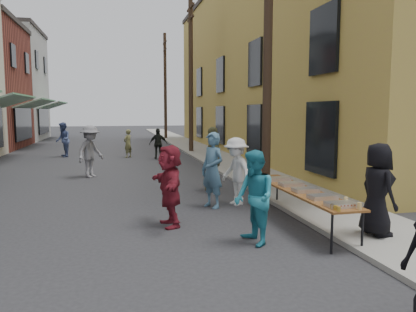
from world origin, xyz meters
name	(u,v)px	position (x,y,z in m)	size (l,w,h in m)	color
ground	(118,231)	(0.00, 0.00, 0.00)	(120.00, 120.00, 0.00)	#28282B
sidewalk	(203,151)	(5.00, 15.00, 0.05)	(2.20, 60.00, 0.10)	gray
building_ochre	(308,67)	(11.10, 14.00, 5.00)	(10.00, 28.00, 10.00)	#B29B3F
utility_pole_near	(268,37)	(4.30, 3.00, 4.50)	(0.26, 0.26, 9.00)	#2D2116
utility_pole_mid	(191,74)	(4.30, 15.00, 4.50)	(0.26, 0.26, 9.00)	#2D2116
utility_pole_far	(165,87)	(4.30, 27.00, 4.50)	(0.26, 0.26, 9.00)	#2D2116
serving_table	(299,191)	(3.80, -0.26, 0.71)	(0.70, 4.00, 0.75)	brown
catering_tray_sausage	(341,204)	(3.80, -1.91, 0.79)	(0.50, 0.33, 0.08)	maroon
catering_tray_foil_b	(322,197)	(3.80, -1.26, 0.79)	(0.50, 0.33, 0.08)	#B2B2B7
catering_tray_buns	(305,190)	(3.80, -0.56, 0.79)	(0.50, 0.33, 0.08)	tan
catering_tray_foil_d	(291,184)	(3.80, 0.14, 0.79)	(0.50, 0.33, 0.08)	#B2B2B7
catering_tray_buns_end	(279,179)	(3.80, 0.84, 0.79)	(0.50, 0.33, 0.08)	tan
condiment_jar_a	(339,209)	(3.58, -2.21, 0.79)	(0.07, 0.07, 0.08)	#A57F26
condiment_jar_b	(336,208)	(3.58, -2.11, 0.79)	(0.07, 0.07, 0.08)	#A57F26
condiment_jar_c	(332,206)	(3.58, -2.01, 0.79)	(0.07, 0.07, 0.08)	#A57F26
cup_stack	(359,206)	(4.00, -2.16, 0.81)	(0.08, 0.08, 0.12)	tan
guest_front_b	(212,170)	(2.33, 1.58, 0.95)	(0.69, 0.45, 1.89)	teal
guest_front_c	(254,198)	(2.40, -1.36, 0.86)	(0.84, 0.65, 1.72)	teal
guest_front_d	(236,171)	(3.00, 1.73, 0.87)	(1.12, 0.65, 1.74)	white
guest_front_e	(213,159)	(2.84, 3.61, 0.97)	(1.14, 0.47, 1.95)	brown
guest_queue_back	(170,186)	(1.08, 0.17, 0.86)	(1.59, 0.51, 1.72)	maroon
server	(378,189)	(4.72, -1.63, 0.96)	(0.84, 0.55, 1.73)	black
passerby_left	(91,151)	(-0.90, 7.11, 0.95)	(1.23, 0.70, 1.90)	slate
passerby_mid	(158,144)	(2.10, 12.21, 0.78)	(0.91, 0.38, 1.55)	black
passerby_right	(128,143)	(0.62, 13.27, 0.74)	(0.54, 0.35, 1.47)	olive
passerby_far	(63,140)	(-2.69, 14.25, 0.91)	(0.89, 0.69, 1.83)	#48588B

